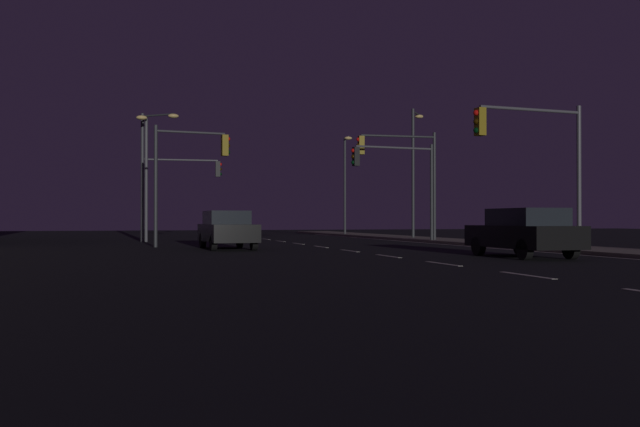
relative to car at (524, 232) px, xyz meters
The scene contains 15 objects.
ground_plane 4.62m from the car, 149.48° to the left, with size 112.00×112.00×0.00m, color black.
sidewalk_right 4.98m from the car, 28.02° to the left, with size 2.99×77.00×0.14m, color gray.
lane_markings_center 7.06m from the car, 124.00° to the left, with size 0.14×50.00×0.01m.
lane_edge_line 7.80m from the car, 70.45° to the left, with size 0.14×53.00×0.01m.
car is the anchor object (origin of this frame).
car_oncoming 12.03m from the car, 133.13° to the left, with size 1.97×4.46×1.57m.
traffic_light_near_right 14.35m from the car, 83.09° to the left, with size 4.36×0.51×5.68m.
traffic_light_overhead_east 15.27m from the car, 129.52° to the left, with size 3.39×0.52×5.35m.
traffic_light_mid_left 3.80m from the car, 48.49° to the left, with size 4.46×0.50×5.19m.
traffic_light_near_left 24.93m from the car, 111.48° to the left, with size 4.82×0.53×5.10m.
traffic_light_far_left 13.73m from the car, 85.03° to the left, with size 4.63×0.53×5.02m.
street_lamp_far_end 19.68m from the car, 76.30° to the left, with size 1.30×1.44×7.72m.
street_lamp_median 21.88m from the car, 120.67° to the left, with size 1.92×1.49×6.95m.
street_lamp_across_street 22.01m from the car, 120.92° to the left, with size 0.65×1.82×6.77m.
street_lamp_mid_block 29.30m from the car, 82.98° to the left, with size 0.70×2.06×7.19m.
Camera 1 is at (-8.42, -3.93, 1.22)m, focal length 38.24 mm.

